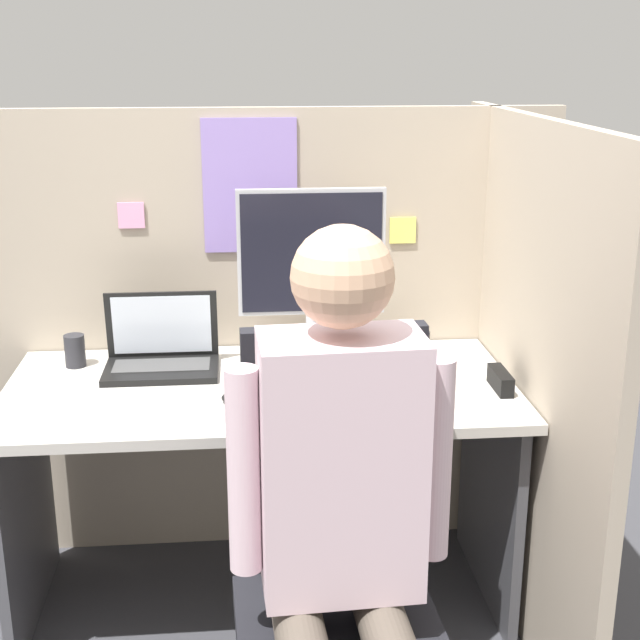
% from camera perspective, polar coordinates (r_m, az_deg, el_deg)
% --- Properties ---
extents(cubicle_panel_back, '(1.99, 0.05, 1.50)m').
position_cam_1_polar(cubicle_panel_back, '(2.98, -4.05, -1.02)').
color(cubicle_panel_back, tan).
rests_on(cubicle_panel_back, ground).
extents(cubicle_panel_right, '(0.04, 1.37, 1.50)m').
position_cam_1_polar(cubicle_panel_right, '(2.68, 12.94, -3.67)').
color(cubicle_panel_right, tan).
rests_on(cubicle_panel_right, ground).
extents(desk, '(1.49, 0.72, 0.73)m').
position_cam_1_polar(desk, '(2.70, -3.76, -7.66)').
color(desk, beige).
rests_on(desk, ground).
extents(paper_box, '(0.34, 0.20, 0.09)m').
position_cam_1_polar(paper_box, '(2.80, -0.54, -1.80)').
color(paper_box, white).
rests_on(paper_box, desk).
extents(monitor, '(0.45, 0.19, 0.46)m').
position_cam_1_polar(monitor, '(2.73, -0.56, 3.85)').
color(monitor, '#B2B2B7').
rests_on(monitor, paper_box).
extents(laptop, '(0.34, 0.22, 0.23)m').
position_cam_1_polar(laptop, '(2.76, -10.10, -2.26)').
color(laptop, black).
rests_on(laptop, desk).
extents(mouse, '(0.06, 0.05, 0.03)m').
position_cam_1_polar(mouse, '(2.50, -5.61, -4.97)').
color(mouse, black).
rests_on(mouse, desk).
extents(stapler, '(0.04, 0.15, 0.06)m').
position_cam_1_polar(stapler, '(2.63, 11.48, -3.80)').
color(stapler, black).
rests_on(stapler, desk).
extents(carrot_toy, '(0.04, 0.12, 0.04)m').
position_cam_1_polar(carrot_toy, '(2.47, 4.99, -5.17)').
color(carrot_toy, orange).
rests_on(carrot_toy, desk).
extents(office_chair, '(0.52, 0.56, 1.06)m').
position_cam_1_polar(office_chair, '(2.15, 1.10, -15.46)').
color(office_chair, black).
rests_on(office_chair, ground).
extents(person, '(0.48, 0.40, 1.35)m').
position_cam_1_polar(person, '(1.89, 1.43, -11.31)').
color(person, brown).
rests_on(person, ground).
extents(coffee_mug, '(0.07, 0.07, 0.08)m').
position_cam_1_polar(coffee_mug, '(2.86, 6.32, -1.54)').
color(coffee_mug, '#232328').
rests_on(coffee_mug, desk).
extents(pen_cup, '(0.06, 0.06, 0.10)m').
position_cam_1_polar(pen_cup, '(2.86, -15.42, -1.91)').
color(pen_cup, '#28282D').
rests_on(pen_cup, desk).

